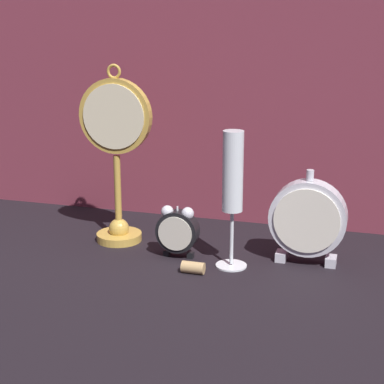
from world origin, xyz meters
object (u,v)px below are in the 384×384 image
(champagne_flute, at_px, (233,182))
(alarm_clock_twin_bell, at_px, (177,229))
(pocket_watch_on_stand, at_px, (116,156))
(wine_cork, at_px, (194,267))
(mantel_clock_silver, at_px, (308,219))

(champagne_flute, bearing_deg, alarm_clock_twin_bell, 171.47)
(pocket_watch_on_stand, xyz_separation_m, wine_cork, (0.20, -0.12, -0.17))
(mantel_clock_silver, height_order, champagne_flute, champagne_flute)
(pocket_watch_on_stand, height_order, alarm_clock_twin_bell, pocket_watch_on_stand)
(pocket_watch_on_stand, relative_size, wine_cork, 8.69)
(mantel_clock_silver, distance_m, wine_cork, 0.23)
(pocket_watch_on_stand, xyz_separation_m, alarm_clock_twin_bell, (0.15, -0.05, -0.13))
(alarm_clock_twin_bell, distance_m, mantel_clock_silver, 0.25)
(alarm_clock_twin_bell, height_order, mantel_clock_silver, mantel_clock_silver)
(alarm_clock_twin_bell, height_order, wine_cork, alarm_clock_twin_bell)
(pocket_watch_on_stand, bearing_deg, wine_cork, -31.00)
(wine_cork, bearing_deg, pocket_watch_on_stand, 149.00)
(pocket_watch_on_stand, height_order, mantel_clock_silver, pocket_watch_on_stand)
(champagne_flute, xyz_separation_m, wine_cork, (-0.06, -0.05, -0.15))
(alarm_clock_twin_bell, relative_size, wine_cork, 2.45)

